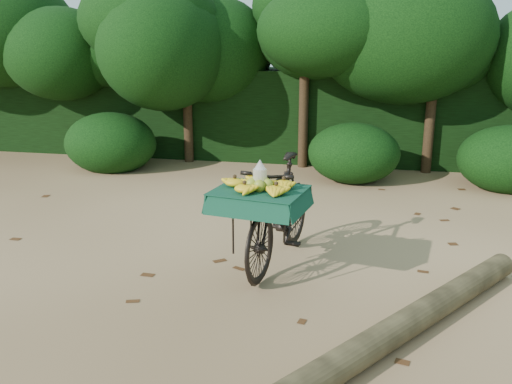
# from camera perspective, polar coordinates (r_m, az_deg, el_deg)

# --- Properties ---
(ground) EXTENTS (80.00, 80.00, 0.00)m
(ground) POSITION_cam_1_polar(r_m,az_deg,el_deg) (5.73, -7.06, -8.66)
(ground) COLOR tan
(ground) RESTS_ON ground
(vendor_bicycle) EXTENTS (1.00, 2.01, 1.18)m
(vendor_bicycle) POSITION_cam_1_polar(r_m,az_deg,el_deg) (5.78, 2.41, -1.96)
(vendor_bicycle) COLOR black
(vendor_bicycle) RESTS_ON ground
(fallen_log) EXTENTS (2.09, 2.83, 0.24)m
(fallen_log) POSITION_cam_1_polar(r_m,az_deg,el_deg) (4.82, 16.50, -12.58)
(fallen_log) COLOR brown
(fallen_log) RESTS_ON ground
(hedge_backdrop) EXTENTS (26.00, 1.80, 1.80)m
(hedge_backdrop) POSITION_cam_1_polar(r_m,az_deg,el_deg) (11.45, 3.14, 8.30)
(hedge_backdrop) COLOR black
(hedge_backdrop) RESTS_ON ground
(tree_row) EXTENTS (14.50, 2.00, 4.00)m
(tree_row) POSITION_cam_1_polar(r_m,az_deg,el_deg) (10.71, -1.00, 13.73)
(tree_row) COLOR black
(tree_row) RESTS_ON ground
(bush_clumps) EXTENTS (8.80, 1.70, 0.90)m
(bush_clumps) POSITION_cam_1_polar(r_m,az_deg,el_deg) (9.50, 4.19, 4.04)
(bush_clumps) COLOR black
(bush_clumps) RESTS_ON ground
(leaf_litter) EXTENTS (7.00, 7.30, 0.01)m
(leaf_litter) POSITION_cam_1_polar(r_m,az_deg,el_deg) (6.30, -5.14, -6.27)
(leaf_litter) COLOR #4A2A13
(leaf_litter) RESTS_ON ground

